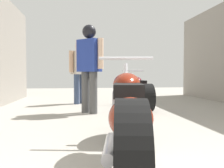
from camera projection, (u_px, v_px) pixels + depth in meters
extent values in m
plane|color=#9E998E|center=(135.00, 116.00, 4.17)|extent=(17.99, 17.99, 0.00)
cylinder|color=black|center=(126.00, 113.00, 2.68)|extent=(0.28, 0.64, 0.62)
cylinder|color=silver|center=(126.00, 113.00, 2.68)|extent=(0.22, 0.26, 0.24)
cylinder|color=black|center=(131.00, 155.00, 1.27)|extent=(0.28, 0.64, 0.62)
cylinder|color=silver|center=(131.00, 155.00, 1.27)|extent=(0.22, 0.26, 0.24)
cube|color=silver|center=(127.00, 106.00, 1.96)|extent=(0.34, 0.65, 0.27)
ellipsoid|color=maroon|center=(127.00, 84.00, 2.17)|extent=(0.34, 0.54, 0.21)
cube|color=black|center=(128.00, 90.00, 1.78)|extent=(0.29, 0.50, 0.10)
ellipsoid|color=maroon|center=(131.00, 118.00, 1.31)|extent=(0.32, 0.47, 0.23)
cylinder|color=silver|center=(126.00, 88.00, 2.63)|extent=(0.09, 0.25, 0.57)
cylinder|color=silver|center=(126.00, 58.00, 2.57)|extent=(0.60, 0.14, 0.04)
cylinder|color=silver|center=(110.00, 147.00, 1.69)|extent=(0.18, 0.54, 0.09)
cylinder|color=black|center=(132.00, 93.00, 6.00)|extent=(0.23, 0.57, 0.57)
cylinder|color=silver|center=(132.00, 93.00, 6.00)|extent=(0.24, 0.22, 0.22)
cylinder|color=black|center=(146.00, 97.00, 4.72)|extent=(0.23, 0.57, 0.57)
cylinder|color=silver|center=(146.00, 97.00, 4.72)|extent=(0.24, 0.22, 0.22)
cube|color=silver|center=(138.00, 88.00, 5.35)|extent=(0.22, 0.57, 0.25)
ellipsoid|color=#5B0F19|center=(136.00, 81.00, 5.54)|extent=(0.24, 0.47, 0.20)
cube|color=black|center=(140.00, 82.00, 5.19)|extent=(0.20, 0.43, 0.09)
ellipsoid|color=#5B0F19|center=(146.00, 89.00, 4.75)|extent=(0.24, 0.39, 0.21)
cylinder|color=silver|center=(132.00, 82.00, 5.95)|extent=(0.05, 0.23, 0.52)
cylinder|color=silver|center=(133.00, 71.00, 5.90)|extent=(0.55, 0.04, 0.03)
cylinder|color=silver|center=(136.00, 100.00, 5.08)|extent=(0.08, 0.49, 0.08)
cylinder|color=#384766|center=(77.00, 89.00, 5.91)|extent=(0.21, 0.21, 0.76)
cylinder|color=#384766|center=(83.00, 89.00, 6.05)|extent=(0.21, 0.21, 0.76)
cube|color=#B2A899|center=(80.00, 63.00, 5.95)|extent=(0.47, 0.44, 0.59)
cylinder|color=tan|center=(71.00, 62.00, 5.76)|extent=(0.15, 0.15, 0.54)
cylinder|color=tan|center=(87.00, 62.00, 6.14)|extent=(0.15, 0.15, 0.54)
sphere|color=tan|center=(79.00, 47.00, 5.93)|extent=(0.21, 0.21, 0.21)
cylinder|color=#4C4C4C|center=(85.00, 92.00, 4.55)|extent=(0.22, 0.22, 0.81)
cylinder|color=#4C4C4C|center=(93.00, 93.00, 4.44)|extent=(0.22, 0.22, 0.81)
cube|color=navy|center=(89.00, 56.00, 4.47)|extent=(0.49, 0.48, 0.62)
cylinder|color=beige|center=(79.00, 55.00, 4.62)|extent=(0.16, 0.16, 0.57)
cylinder|color=beige|center=(101.00, 54.00, 4.30)|extent=(0.16, 0.16, 0.57)
sphere|color=black|center=(89.00, 33.00, 4.45)|extent=(0.22, 0.22, 0.22)
sphere|color=black|center=(89.00, 32.00, 4.45)|extent=(0.26, 0.26, 0.26)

